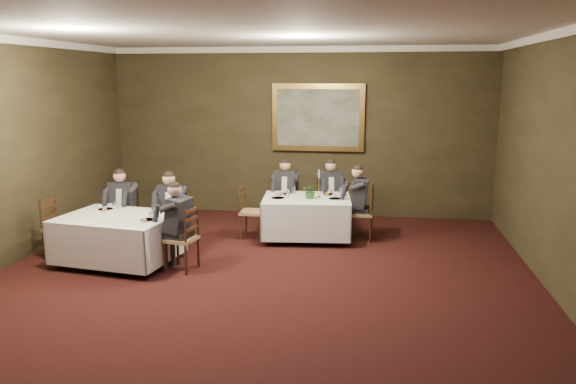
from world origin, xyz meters
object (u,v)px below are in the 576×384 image
(diner_main_backright, at_px, (329,202))
(chair_main_backright, at_px, (329,213))
(diner_main_backleft, at_px, (286,202))
(table_second, at_px, (119,236))
(diner_main_endright, at_px, (361,212))
(painting, at_px, (318,118))
(chair_sec_endleft, at_px, (60,240))
(diner_sec_backright, at_px, (172,220))
(chair_main_backleft, at_px, (286,213))
(chair_sec_backleft, at_px, (125,229))
(centerpiece, at_px, (311,190))
(table_main, at_px, (307,215))
(chair_main_endleft, at_px, (252,223))
(chair_sec_endright, at_px, (182,252))
(diner_sec_endright, at_px, (181,237))
(diner_sec_backleft, at_px, (124,216))
(candlestick, at_px, (319,187))
(chair_main_endright, at_px, (361,224))
(chair_sec_backright, at_px, (173,233))

(diner_main_backright, bearing_deg, chair_main_backright, -90.00)
(diner_main_backleft, relative_size, chair_main_backright, 1.35)
(table_second, height_order, diner_main_endright, diner_main_endright)
(chair_main_backright, height_order, painting, painting)
(chair_main_backright, bearing_deg, painting, -90.47)
(chair_sec_endleft, bearing_deg, diner_sec_backright, 115.58)
(chair_main_backleft, bearing_deg, diner_main_backleft, 90.00)
(chair_sec_backleft, bearing_deg, centerpiece, -163.92)
(table_main, height_order, diner_main_endright, diner_main_endright)
(diner_main_backright, bearing_deg, diner_main_endright, 111.99)
(chair_main_backleft, relative_size, chair_sec_backleft, 1.00)
(diner_main_backright, height_order, chair_sec_backleft, diner_main_backright)
(chair_main_endleft, xyz_separation_m, painting, (0.99, 1.95, 1.78))
(chair_main_backleft, bearing_deg, chair_sec_endright, 70.75)
(diner_sec_endright, bearing_deg, table_second, 93.02)
(diner_main_endright, bearing_deg, centerpiece, 102.43)
(diner_sec_backright, bearing_deg, painting, -126.01)
(diner_main_backleft, xyz_separation_m, diner_sec_backright, (-1.67, -1.75, 0.00))
(centerpiece, bearing_deg, table_main, 141.01)
(table_main, xyz_separation_m, diner_main_backleft, (-0.49, 0.75, 0.06))
(diner_sec_backleft, height_order, candlestick, diner_sec_backleft)
(candlestick, relative_size, painting, 0.27)
(chair_main_endright, bearing_deg, diner_main_endright, 90.00)
(table_second, height_order, chair_main_endright, chair_main_endright)
(chair_main_endright, xyz_separation_m, painting, (-0.99, 1.76, 1.78))
(chair_main_backleft, xyz_separation_m, diner_main_endright, (1.47, -0.66, 0.23))
(chair_sec_endright, bearing_deg, diner_main_endright, -40.93)
(chair_sec_backleft, height_order, painting, painting)
(diner_sec_backright, xyz_separation_m, painting, (2.16, 2.86, 1.55))
(chair_sec_backright, bearing_deg, diner_main_backleft, -132.70)
(chair_main_endright, distance_m, chair_sec_endleft, 5.13)
(candlestick, bearing_deg, chair_sec_endleft, -156.77)
(diner_main_backleft, relative_size, candlestick, 2.59)
(chair_sec_backleft, bearing_deg, table_main, -162.48)
(chair_main_endleft, bearing_deg, centerpiece, 93.83)
(diner_main_endright, xyz_separation_m, centerpiece, (-0.90, -0.16, 0.41))
(painting, bearing_deg, chair_sec_backleft, -138.60)
(table_main, bearing_deg, chair_sec_backright, -155.35)
(chair_main_endright, distance_m, painting, 2.69)
(chair_sec_backright, bearing_deg, diner_main_endright, -159.82)
(diner_main_endright, relative_size, chair_sec_endleft, 1.35)
(chair_main_backleft, height_order, diner_sec_backleft, diner_sec_backleft)
(chair_main_endright, xyz_separation_m, chair_sec_endright, (-2.64, -2.06, 0.00))
(diner_main_backleft, height_order, diner_sec_endright, same)
(diner_sec_backleft, bearing_deg, chair_main_endright, -164.71)
(chair_sec_endright, bearing_deg, diner_sec_backright, 38.72)
(chair_main_endleft, relative_size, centerpiece, 3.22)
(table_second, relative_size, chair_sec_endleft, 1.91)
(diner_sec_backright, height_order, painting, painting)
(diner_sec_backleft, relative_size, diner_sec_endright, 1.00)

